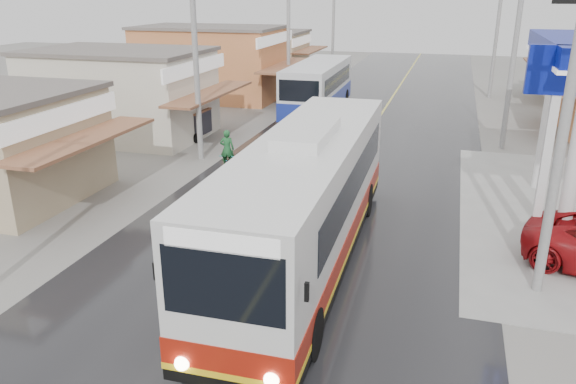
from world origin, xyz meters
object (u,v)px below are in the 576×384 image
object	(u,v)px
second_bus	(318,87)
coach_bus	(307,199)
cyclist	(229,160)
tricycle_near	(194,122)

from	to	relation	value
second_bus	coach_bus	bearing A→B (deg)	-78.16
coach_bus	second_bus	world-z (taller)	coach_bus
second_bus	cyclist	distance (m)	13.58
tricycle_near	second_bus	bearing A→B (deg)	60.90
second_bus	cyclist	xyz separation A→B (m)	(-0.71, -13.52, -1.08)
cyclist	second_bus	bearing A→B (deg)	77.24
second_bus	tricycle_near	world-z (taller)	second_bus
second_bus	cyclist	size ratio (longest dim) A/B	4.80
coach_bus	tricycle_near	world-z (taller)	coach_bus
second_bus	tricycle_near	bearing A→B (deg)	-122.17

